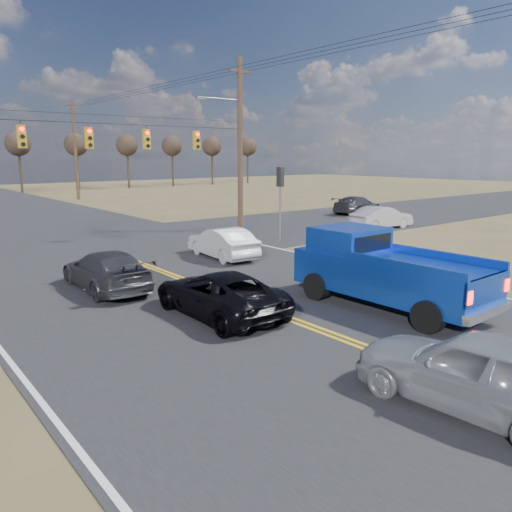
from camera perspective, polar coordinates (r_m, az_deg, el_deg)
ground at (r=11.71m, az=16.61°, el=-11.62°), size 160.00×160.00×0.00m
road_main at (r=18.90m, az=-9.04°, el=-2.46°), size 14.00×120.00×0.02m
road_cross at (r=26.02m, az=-17.82°, el=0.94°), size 120.00×12.00×0.02m
signal_gantry at (r=25.62m, az=-17.28°, el=12.21°), size 19.60×4.83×10.00m
utility_poles at (r=24.71m, az=-17.71°, el=12.61°), size 19.60×58.32×10.00m
treeline at (r=34.19m, az=-23.96°, el=12.50°), size 87.00×117.80×7.40m
pickup_truck at (r=15.40m, az=14.43°, el=-1.65°), size 2.49×6.08×2.27m
silver_suv at (r=9.85m, az=24.01°, el=-11.96°), size 2.15×4.51×1.49m
black_suv at (r=14.25m, az=-4.27°, el=-4.28°), size 2.17×4.61×1.28m
white_car_queue at (r=22.17m, az=-3.86°, el=1.52°), size 1.84×4.28×1.37m
dgrey_car_queue at (r=17.62m, az=-16.74°, el=-1.59°), size 2.02×4.66×1.34m
cross_car_east_near at (r=32.09m, az=14.15°, el=4.29°), size 1.90×4.36×1.39m
cross_car_east_far at (r=39.93m, az=11.47°, el=5.73°), size 2.56×4.94×1.37m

